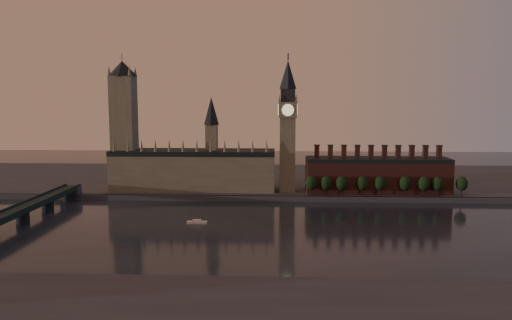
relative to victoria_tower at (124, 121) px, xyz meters
The scene contains 17 objects.
ground 176.40m from the victoria_tower, 43.78° to the right, with size 900.00×900.00×0.00m, color black.
north_bank 147.08m from the victoria_tower, 27.72° to the left, with size 900.00×182.00×4.00m.
palace_of_westminster 67.03m from the victoria_tower, ahead, with size 130.00×30.30×74.00m.
victoria_tower is the anchor object (origin of this frame).
big_ben 130.12m from the victoria_tower, ahead, with size 15.00×15.00×107.00m.
chimney_block 204.27m from the victoria_tower, ahead, with size 110.00×25.00×37.00m.
embankment_tree_0 155.98m from the victoria_tower, ahead, with size 8.60×8.60×14.88m.
embankment_tree_1 166.53m from the victoria_tower, ahead, with size 8.60×8.60×14.88m.
embankment_tree_2 177.60m from the victoria_tower, ahead, with size 8.60×8.60×14.88m.
embankment_tree_3 192.72m from the victoria_tower, ahead, with size 8.60×8.60×14.88m.
embankment_tree_4 205.38m from the victoria_tower, ahead, with size 8.60×8.60×14.88m.
embankment_tree_5 223.48m from the victoria_tower, ahead, with size 8.60×8.60×14.88m.
embankment_tree_6 236.98m from the victoria_tower, ahead, with size 8.60×8.60×14.88m.
embankment_tree_7 246.83m from the victoria_tower, ahead, with size 8.60×8.60×14.88m.
embankment_tree_8 264.70m from the victoria_tower, ahead, with size 8.60×8.60×14.88m.
westminster_bridge 133.21m from the victoria_tower, 106.56° to the right, with size 14.00×200.00×11.55m.
river_boat 132.15m from the victoria_tower, 52.35° to the right, with size 12.45×3.56×2.49m.
Camera 1 is at (1.00, -277.70, 76.82)m, focal length 35.00 mm.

